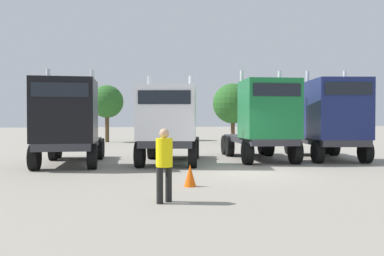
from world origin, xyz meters
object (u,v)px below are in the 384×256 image
semi_truck_black (68,122)px  semi_truck_white (169,124)px  semi_truck_navy (332,119)px  semi_truck_green (264,120)px  traffic_cone_near (190,175)px  visitor_in_hivis (164,160)px

semi_truck_black → semi_truck_white: semi_truck_black is taller
semi_truck_black → semi_truck_navy: semi_truck_navy is taller
semi_truck_white → semi_truck_green: size_ratio=0.97×
semi_truck_black → traffic_cone_near: bearing=36.7°
semi_truck_green → traffic_cone_near: bearing=-32.9°
semi_truck_white → semi_truck_navy: (8.02, -0.41, 0.25)m
semi_truck_white → semi_truck_green: 4.64m
semi_truck_black → semi_truck_green: semi_truck_green is taller
semi_truck_navy → visitor_in_hivis: size_ratio=3.68×
semi_truck_black → semi_truck_navy: size_ratio=0.98×
semi_truck_black → traffic_cone_near: semi_truck_black is taller
semi_truck_white → traffic_cone_near: 5.97m
visitor_in_hivis → traffic_cone_near: bearing=-61.3°
semi_truck_navy → semi_truck_black: bearing=-80.0°
semi_truck_green → semi_truck_navy: 3.42m
traffic_cone_near → semi_truck_black: bearing=121.8°
semi_truck_green → traffic_cone_near: (-5.11, -5.84, -1.63)m
semi_truck_white → visitor_in_hivis: size_ratio=3.60×
semi_truck_white → traffic_cone_near: semi_truck_white is taller
semi_truck_navy → visitor_in_hivis: (-9.64, -7.38, -1.01)m
visitor_in_hivis → traffic_cone_near: size_ratio=2.69×
semi_truck_navy → traffic_cone_near: semi_truck_navy is taller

